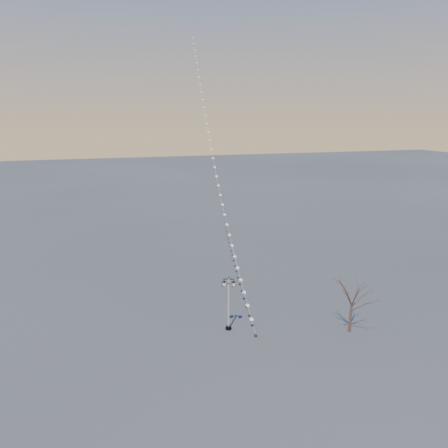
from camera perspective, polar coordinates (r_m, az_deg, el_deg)
name	(u,v)px	position (r m, az deg, el deg)	size (l,w,h in m)	color
ground	(245,348)	(31.10, 2.95, -16.79)	(300.00, 300.00, 0.00)	#474748
street_lamp	(229,301)	(32.35, 0.64, -10.58)	(1.07, 0.63, 4.39)	black
bare_tree	(352,296)	(33.30, 17.34, -9.56)	(2.55, 2.55, 4.22)	#50352C
kite_train	(213,133)	(50.06, -1.56, 12.55)	(6.27, 44.63, 29.00)	#36211D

